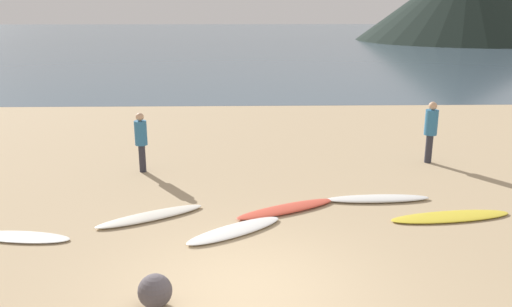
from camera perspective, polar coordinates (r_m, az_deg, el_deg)
The scene contains 11 objects.
ground_plane at distance 17.77m, azimuth -1.42°, elevation 1.58°, with size 120.00×120.00×0.20m, color tan.
ocean_water at distance 72.86m, azimuth -1.50°, elevation 12.60°, with size 140.00×100.00×0.01m, color #475B6B.
surfboard_0 at distance 11.06m, azimuth -24.26°, elevation -8.34°, with size 1.93×0.52×0.06m, color white.
surfboard_1 at distance 11.23m, azimuth -11.46°, elevation -6.74°, with size 2.33×0.50×0.09m, color silver.
surfboard_2 at distance 10.36m, azimuth -2.33°, elevation -8.41°, with size 2.15×0.55×0.09m, color white.
surfboard_3 at distance 11.39m, azimuth 3.36°, elevation -6.06°, with size 2.41×0.49×0.10m, color #D84C38.
surfboard_4 at distance 12.27m, azimuth 13.19°, elevation -4.83°, with size 2.40×0.48×0.10m, color white.
surfboard_5 at distance 11.75m, azimuth 20.55°, elevation -6.48°, with size 2.65×0.59×0.07m, color yellow.
person_0 at distance 14.06m, azimuth -12.49°, elevation 1.73°, with size 0.32×0.32×1.61m.
person_1 at distance 15.34m, azimuth 18.61°, elevation 2.76°, with size 0.35×0.35×1.75m.
beach_rock_near at distance 8.07m, azimuth -11.00°, elevation -14.57°, with size 0.51×0.51×0.51m, color #534C51.
Camera 1 is at (-0.00, -7.21, 4.32)m, focal length 36.50 mm.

